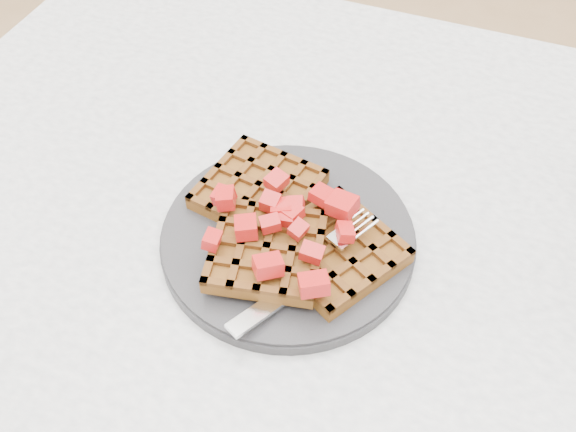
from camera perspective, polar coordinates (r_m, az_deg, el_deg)
The scene contains 5 objects.
table at distance 0.73m, azimuth 9.89°, elevation -8.37°, with size 1.20×0.80×0.75m.
plate at distance 0.62m, azimuth 0.00°, elevation -1.91°, with size 0.25×0.25×0.02m, color #262628.
waffles at distance 0.61m, azimuth -0.12°, elevation -1.04°, with size 0.23×0.19×0.03m.
strawberry_pile at distance 0.59m, azimuth 0.00°, elevation 0.89°, with size 0.15×0.15×0.02m, color #9F0305, non-canonical shape.
fork at distance 0.58m, azimuth 2.35°, elevation -4.89°, with size 0.02×0.18×0.02m, color silver, non-canonical shape.
Camera 1 is at (0.02, -0.40, 1.24)m, focal length 40.00 mm.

